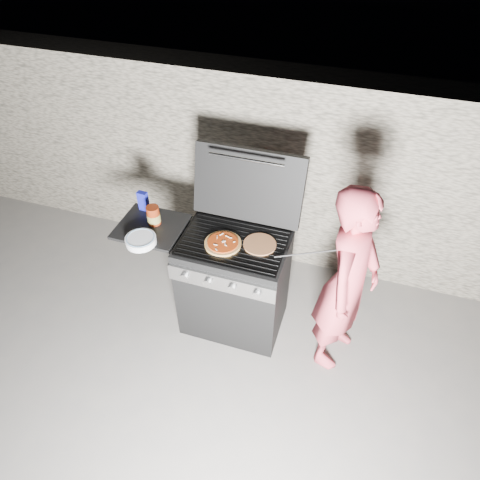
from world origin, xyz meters
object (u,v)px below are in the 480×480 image
(gas_grill, at_px, (205,277))
(pizza_topped, at_px, (223,243))
(person, at_px, (348,283))
(sauce_jar, at_px, (153,215))

(gas_grill, bearing_deg, pizza_topped, -13.23)
(pizza_topped, bearing_deg, person, 0.74)
(pizza_topped, height_order, sauce_jar, sauce_jar)
(gas_grill, xyz_separation_m, sauce_jar, (-0.40, 0.04, 0.52))
(pizza_topped, xyz_separation_m, sauce_jar, (-0.59, 0.08, 0.05))
(gas_grill, height_order, person, person)
(gas_grill, relative_size, person, 0.85)
(gas_grill, height_order, pizza_topped, pizza_topped)
(person, bearing_deg, pizza_topped, 105.05)
(person, bearing_deg, sauce_jar, 101.75)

